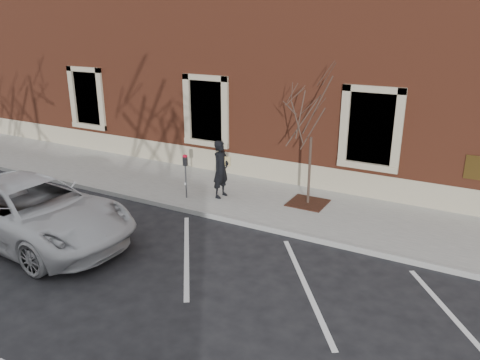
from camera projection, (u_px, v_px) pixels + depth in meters
The scene contains 10 objects.
ground at pixel (230, 222), 13.61m from camera, with size 120.00×120.00×0.00m, color #28282B.
sidewalk_near at pixel (257, 200), 15.04m from camera, with size 40.00×3.50×0.15m, color #BAB8AF.
curb_near at pixel (229, 220), 13.55m from camera, with size 40.00×0.12×0.15m, color #9E9E99.
parking_stripes at pixel (187, 253), 11.79m from camera, with size 28.00×4.40×0.01m, color silver, non-canonical shape.
building_civic at pixel (326, 61), 18.72m from camera, with size 40.00×8.62×8.00m.
man at pixel (221, 169), 14.82m from camera, with size 0.68×0.44×1.85m, color black.
parking_meter at pixel (185, 168), 14.70m from camera, with size 0.13×0.10×1.42m.
tree_grate at pixel (308, 203), 14.56m from camera, with size 1.13×1.13×0.03m, color #3E1D14.
sapling at pixel (312, 118), 13.68m from camera, with size 2.31×2.31×3.84m.
white_truck at pixel (32, 211), 12.27m from camera, with size 2.72×5.89×1.64m, color silver.
Camera 1 is at (6.27, -10.78, 5.60)m, focal length 35.00 mm.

